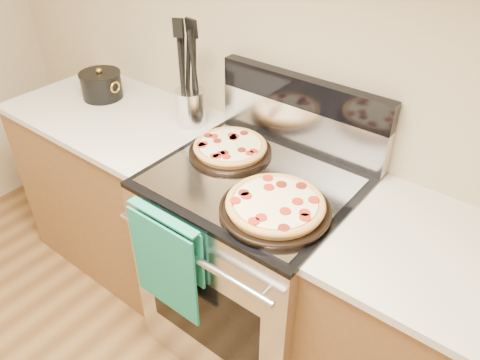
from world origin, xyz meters
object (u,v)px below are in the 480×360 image
Objects in this scene: range_body at (253,265)px; pepperoni_pizza_back at (230,148)px; pepperoni_pizza_front at (275,206)px; utensil_crock at (191,107)px; saucepan at (102,86)px.

pepperoni_pizza_back reaches higher than range_body.
pepperoni_pizza_back is 0.41m from pepperoni_pizza_front.
range_body is 0.53m from pepperoni_pizza_back.
utensil_crock is (-0.31, 0.11, 0.04)m from pepperoni_pizza_back.
utensil_crock is (-0.67, 0.31, 0.04)m from pepperoni_pizza_front.
saucepan is at bearing 169.10° from pepperoni_pizza_front.
saucepan reaches higher than pepperoni_pizza_back.
range_body is at bearing 144.16° from pepperoni_pizza_front.
utensil_crock reaches higher than pepperoni_pizza_back.
utensil_crock reaches higher than pepperoni_pizza_front.
range_body is 2.70× the size of pepperoni_pizza_back.
pepperoni_pizza_back is 0.88× the size of pepperoni_pizza_front.
pepperoni_pizza_front is at bearing -24.35° from utensil_crock.
pepperoni_pizza_front is (0.36, -0.20, 0.00)m from pepperoni_pizza_back.
range_body is 0.55m from pepperoni_pizza_front.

